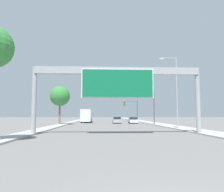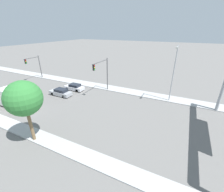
{
  "view_description": "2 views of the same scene",
  "coord_description": "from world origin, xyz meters",
  "px_view_note": "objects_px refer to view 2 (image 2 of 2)",
  "views": [
    {
      "loc": [
        -1.53,
        -3.66,
        1.98
      ],
      "look_at": [
        0.0,
        29.9,
        4.8
      ],
      "focal_mm": 35.0,
      "sensor_mm": 36.0,
      "label": 1
    },
    {
      "loc": [
        -18.17,
        23.76,
        12.1
      ],
      "look_at": [
        1.56,
        33.48,
        2.21
      ],
      "focal_mm": 24.0,
      "sensor_mm": 36.0,
      "label": 2
    }
  ],
  "objects_px": {
    "car_near_center": "(61,92)",
    "street_lamp_right": "(174,71)",
    "traffic_light_mid_block": "(35,64)",
    "palm_tree_background": "(24,99)",
    "car_far_left": "(74,87)",
    "truck_box_primary": "(12,98)",
    "traffic_light_near_intersection": "(103,71)"
  },
  "relations": [
    {
      "from": "truck_box_primary",
      "to": "traffic_light_mid_block",
      "type": "height_order",
      "value": "traffic_light_mid_block"
    },
    {
      "from": "street_lamp_right",
      "to": "palm_tree_background",
      "type": "bearing_deg",
      "value": 144.16
    },
    {
      "from": "car_near_center",
      "to": "traffic_light_mid_block",
      "type": "bearing_deg",
      "value": 67.56
    },
    {
      "from": "traffic_light_near_intersection",
      "to": "street_lamp_right",
      "type": "xyz_separation_m",
      "value": [
        1.54,
        -12.67,
        1.02
      ]
    },
    {
      "from": "car_near_center",
      "to": "traffic_light_near_intersection",
      "type": "xyz_separation_m",
      "value": [
        5.05,
        -6.88,
        3.99
      ]
    },
    {
      "from": "car_far_left",
      "to": "car_near_center",
      "type": "height_order",
      "value": "car_near_center"
    },
    {
      "from": "street_lamp_right",
      "to": "traffic_light_mid_block",
      "type": "bearing_deg",
      "value": 92.06
    },
    {
      "from": "truck_box_primary",
      "to": "palm_tree_background",
      "type": "height_order",
      "value": "palm_tree_background"
    },
    {
      "from": "truck_box_primary",
      "to": "traffic_light_near_intersection",
      "type": "distance_m",
      "value": 16.49
    },
    {
      "from": "truck_box_primary",
      "to": "street_lamp_right",
      "type": "bearing_deg",
      "value": -59.96
    },
    {
      "from": "car_far_left",
      "to": "traffic_light_near_intersection",
      "type": "xyz_separation_m",
      "value": [
        1.55,
        -6.32,
        4.01
      ]
    },
    {
      "from": "truck_box_primary",
      "to": "traffic_light_mid_block",
      "type": "distance_m",
      "value": 15.62
    },
    {
      "from": "traffic_light_near_intersection",
      "to": "traffic_light_mid_block",
      "type": "bearing_deg",
      "value": 88.95
    },
    {
      "from": "traffic_light_mid_block",
      "to": "car_far_left",
      "type": "bearing_deg",
      "value": -97.99
    },
    {
      "from": "traffic_light_mid_block",
      "to": "street_lamp_right",
      "type": "distance_m",
      "value": 32.74
    },
    {
      "from": "car_near_center",
      "to": "truck_box_primary",
      "type": "xyz_separation_m",
      "value": [
        -7.0,
        3.96,
        0.92
      ]
    },
    {
      "from": "street_lamp_right",
      "to": "truck_box_primary",
      "type": "bearing_deg",
      "value": 120.04
    },
    {
      "from": "car_far_left",
      "to": "palm_tree_background",
      "type": "distance_m",
      "value": 16.72
    },
    {
      "from": "car_far_left",
      "to": "street_lamp_right",
      "type": "bearing_deg",
      "value": -80.75
    },
    {
      "from": "car_far_left",
      "to": "truck_box_primary",
      "type": "relative_size",
      "value": 0.55
    },
    {
      "from": "traffic_light_mid_block",
      "to": "truck_box_primary",
      "type": "bearing_deg",
      "value": -143.57
    },
    {
      "from": "palm_tree_background",
      "to": "car_far_left",
      "type": "bearing_deg",
      "value": 22.18
    },
    {
      "from": "car_far_left",
      "to": "palm_tree_background",
      "type": "bearing_deg",
      "value": -157.82
    },
    {
      "from": "traffic_light_near_intersection",
      "to": "street_lamp_right",
      "type": "distance_m",
      "value": 12.81
    },
    {
      "from": "palm_tree_background",
      "to": "car_near_center",
      "type": "bearing_deg",
      "value": 30.22
    },
    {
      "from": "traffic_light_near_intersection",
      "to": "palm_tree_background",
      "type": "distance_m",
      "value": 16.41
    },
    {
      "from": "car_near_center",
      "to": "truck_box_primary",
      "type": "distance_m",
      "value": 8.09
    },
    {
      "from": "car_near_center",
      "to": "street_lamp_right",
      "type": "bearing_deg",
      "value": -71.36
    },
    {
      "from": "car_far_left",
      "to": "traffic_light_mid_block",
      "type": "xyz_separation_m",
      "value": [
        1.92,
        13.68,
        3.31
      ]
    },
    {
      "from": "car_near_center",
      "to": "street_lamp_right",
      "type": "relative_size",
      "value": 0.46
    },
    {
      "from": "car_far_left",
      "to": "street_lamp_right",
      "type": "height_order",
      "value": "street_lamp_right"
    },
    {
      "from": "traffic_light_near_intersection",
      "to": "street_lamp_right",
      "type": "height_order",
      "value": "street_lamp_right"
    }
  ]
}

